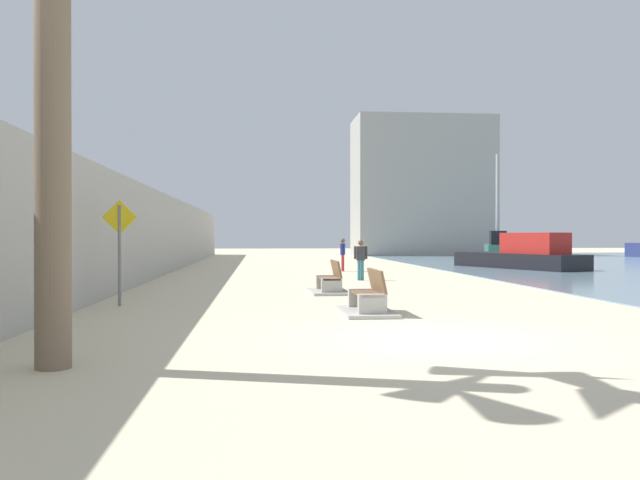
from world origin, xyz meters
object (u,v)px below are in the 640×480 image
at_px(person_walking, 343,252).
at_px(boat_far_left, 497,249).
at_px(bench_near, 368,303).
at_px(bench_far, 329,285).
at_px(pedestrian_sign, 119,240).
at_px(boat_nearest, 523,256).
at_px(person_standing, 361,257).

height_order(person_walking, boat_far_left, boat_far_left).
relative_size(bench_near, boat_far_left, 0.29).
xyz_separation_m(bench_far, pedestrian_sign, (-5.50, -3.18, 1.38)).
height_order(bench_far, pedestrian_sign, pedestrian_sign).
height_order(bench_near, pedestrian_sign, pedestrian_sign).
distance_m(bench_near, boat_nearest, 21.32).
bearing_deg(boat_far_left, person_walking, -135.86).
height_order(boat_nearest, pedestrian_sign, pedestrian_sign).
distance_m(bench_far, pedestrian_sign, 6.50).
xyz_separation_m(person_standing, boat_nearest, (9.62, 7.57, -0.19)).
height_order(bench_far, boat_nearest, boat_nearest).
relative_size(bench_far, person_walking, 1.33).
bearing_deg(pedestrian_sign, bench_far, 30.00).
height_order(person_walking, boat_nearest, boat_nearest).
bearing_deg(bench_near, person_walking, 84.54).
bearing_deg(bench_far, boat_far_left, 59.21).
bearing_deg(person_walking, bench_near, -95.46).
bearing_deg(boat_far_left, pedestrian_sign, -126.16).
relative_size(bench_near, boat_nearest, 0.26).
height_order(person_standing, boat_far_left, boat_far_left).
relative_size(bench_near, person_walking, 1.32).
bearing_deg(person_walking, person_standing, -91.13).
bearing_deg(pedestrian_sign, boat_far_left, 53.84).
height_order(bench_far, person_walking, person_walking).
relative_size(bench_near, person_standing, 1.36).
distance_m(person_walking, person_standing, 6.43).
distance_m(boat_far_left, boat_nearest, 10.95).
distance_m(bench_near, pedestrian_sign, 6.31).
bearing_deg(boat_far_left, boat_nearest, -103.87).
bearing_deg(bench_far, pedestrian_sign, -150.00).
relative_size(boat_far_left, boat_nearest, 0.91).
xyz_separation_m(person_standing, boat_far_left, (12.25, 18.19, -0.07)).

